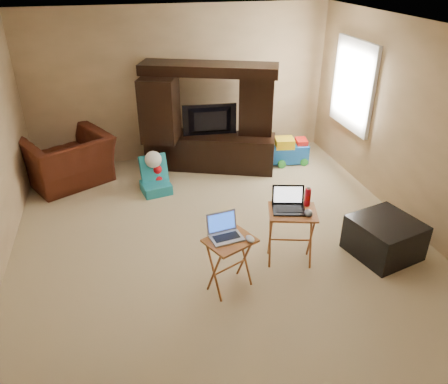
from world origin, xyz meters
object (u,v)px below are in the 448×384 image
object	(u,v)px
entertainment_center	(210,118)
laptop_left	(226,229)
water_bottle	(308,197)
child_rocker	(155,176)
mouse_left	(250,239)
ottoman	(384,237)
mouse_right	(308,213)
plush_toy	(157,175)
tray_table_right	(290,237)
television	(210,121)
recliner	(69,160)
tray_table_left	(230,264)
push_toy	(290,150)
laptop_right	(289,201)

from	to	relation	value
entertainment_center	laptop_left	size ratio (longest dim) A/B	6.51
water_bottle	child_rocker	bearing A→B (deg)	127.51
entertainment_center	mouse_left	distance (m)	3.08
ottoman	mouse_right	bearing A→B (deg)	179.45
plush_toy	ottoman	xyz separation A→B (m)	(2.41, -2.37, 0.03)
ottoman	child_rocker	bearing A→B (deg)	138.29
tray_table_right	television	bearing A→B (deg)	113.26
mouse_right	entertainment_center	bearing A→B (deg)	99.31
recliner	laptop_left	bearing A→B (deg)	92.78
ottoman	laptop_left	distance (m)	2.02
tray_table_left	water_bottle	size ratio (longest dim) A/B	2.96
recliner	plush_toy	size ratio (longest dim) A/B	3.09
recliner	ottoman	size ratio (longest dim) A/B	1.70
push_toy	ottoman	bearing A→B (deg)	-77.75
tray_table_right	tray_table_left	bearing A→B (deg)	-144.34
television	ottoman	bearing A→B (deg)	121.93
recliner	entertainment_center	bearing A→B (deg)	152.80
plush_toy	laptop_left	world-z (taller)	laptop_left
entertainment_center	recliner	xyz separation A→B (m)	(-2.22, -0.03, -0.47)
recliner	water_bottle	distance (m)	3.82
ottoman	tray_table_right	xyz separation A→B (m)	(-1.14, 0.13, 0.11)
television	laptop_left	size ratio (longest dim) A/B	2.70
plush_toy	mouse_right	xyz separation A→B (m)	(1.40, -2.36, 0.51)
entertainment_center	child_rocker	xyz separation A→B (m)	(-0.98, -0.66, -0.59)
water_bottle	plush_toy	bearing A→B (deg)	124.25
child_rocker	tray_table_left	xyz separation A→B (m)	(0.53, -2.33, 0.04)
television	push_toy	distance (m)	1.48
television	plush_toy	world-z (taller)	television
tray_table_left	recliner	bearing A→B (deg)	96.47
television	tray_table_right	distance (m)	2.74
recliner	laptop_left	xyz separation A→B (m)	(1.75, -2.94, 0.35)
water_bottle	television	bearing A→B (deg)	101.66
push_toy	water_bottle	size ratio (longest dim) A/B	2.97
recliner	laptop_right	xyz separation A→B (m)	(2.52, -2.67, 0.41)
mouse_left	recliner	bearing A→B (deg)	122.91
entertainment_center	mouse_right	world-z (taller)	entertainment_center
recliner	push_toy	xyz separation A→B (m)	(3.58, -0.12, -0.15)
entertainment_center	plush_toy	xyz separation A→B (m)	(-0.94, -0.48, -0.67)
tray_table_right	water_bottle	distance (m)	0.49
push_toy	mouse_right	world-z (taller)	mouse_right
entertainment_center	ottoman	world-z (taller)	entertainment_center
ottoman	laptop_right	size ratio (longest dim) A/B	1.97
entertainment_center	tray_table_right	distance (m)	2.79
ottoman	entertainment_center	bearing A→B (deg)	117.31
ottoman	tray_table_left	bearing A→B (deg)	-175.58
plush_toy	push_toy	size ratio (longest dim) A/B	0.62
recliner	tray_table_left	size ratio (longest dim) A/B	1.92
entertainment_center	tray_table_left	bearing A→B (deg)	-77.14
recliner	child_rocker	bearing A→B (deg)	125.03
laptop_right	push_toy	bearing A→B (deg)	82.50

